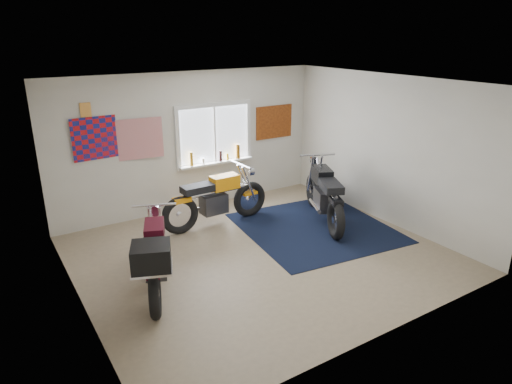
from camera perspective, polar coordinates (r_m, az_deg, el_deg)
ground at (r=7.42m, az=0.55°, el=-7.80°), size 5.50×5.50×0.00m
room_shell at (r=6.82m, az=0.59°, el=4.53°), size 5.50×5.50×5.50m
navy_rug at (r=8.42m, az=7.41°, el=-4.44°), size 2.79×2.87×0.01m
window_assembly at (r=9.20m, az=-5.21°, el=6.69°), size 1.66×0.17×1.26m
oil_bottles at (r=9.27m, az=-4.46°, el=4.63°), size 1.13×0.09×0.30m
flag_display at (r=8.27m, az=-20.54°, el=9.60°), size 1.60×0.10×1.17m
triumph_poster at (r=9.91m, az=2.27°, el=8.74°), size 0.90×0.03×0.70m
yellow_triumph at (r=8.37m, az=-5.07°, el=-1.01°), size 2.16×0.65×1.09m
black_chrome_bike at (r=8.56m, az=8.50°, el=-0.45°), size 1.11×2.12×1.16m
maroon_tourer at (r=6.29m, az=-12.53°, el=-7.98°), size 1.10×2.02×1.06m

